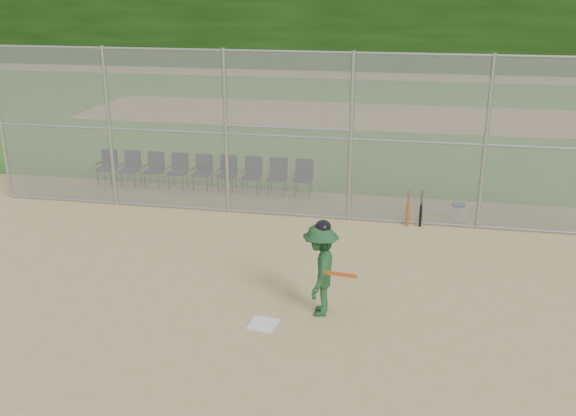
% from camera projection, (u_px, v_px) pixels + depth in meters
% --- Properties ---
extents(ground, '(100.00, 100.00, 0.00)m').
position_uv_depth(ground, '(260.00, 315.00, 11.02)').
color(ground, tan).
rests_on(ground, ground).
extents(grass_strip, '(100.00, 100.00, 0.00)m').
position_uv_depth(grass_strip, '(356.00, 115.00, 27.69)').
color(grass_strip, '#2E631D').
rests_on(grass_strip, ground).
extents(dirt_patch_far, '(24.00, 24.00, 0.00)m').
position_uv_depth(dirt_patch_far, '(356.00, 115.00, 27.69)').
color(dirt_patch_far, tan).
rests_on(dirt_patch_far, ground).
extents(backstop_fence, '(16.09, 0.09, 4.00)m').
position_uv_depth(backstop_fence, '(308.00, 134.00, 14.97)').
color(backstop_fence, gray).
rests_on(backstop_fence, ground).
extents(home_plate, '(0.50, 0.50, 0.02)m').
position_uv_depth(home_plate, '(263.00, 324.00, 10.73)').
color(home_plate, silver).
rests_on(home_plate, ground).
extents(batter_at_plate, '(0.95, 1.29, 1.72)m').
position_uv_depth(batter_at_plate, '(320.00, 269.00, 10.84)').
color(batter_at_plate, '#1C4725').
rests_on(batter_at_plate, ground).
extents(water_cooler, '(0.32, 0.32, 0.41)m').
position_uv_depth(water_cooler, '(458.00, 212.00, 15.40)').
color(water_cooler, white).
rests_on(water_cooler, ground).
extents(spare_bats, '(0.36, 0.33, 0.83)m').
position_uv_depth(spare_bats, '(415.00, 208.00, 15.05)').
color(spare_bats, '#D84C14').
rests_on(spare_bats, ground).
extents(chair_0, '(0.54, 0.52, 0.96)m').
position_uv_depth(chair_0, '(107.00, 168.00, 18.11)').
color(chair_0, '#0F1639').
rests_on(chair_0, ground).
extents(chair_1, '(0.54, 0.52, 0.96)m').
position_uv_depth(chair_1, '(130.00, 169.00, 17.98)').
color(chair_1, '#0F1639').
rests_on(chair_1, ground).
extents(chair_2, '(0.54, 0.52, 0.96)m').
position_uv_depth(chair_2, '(154.00, 170.00, 17.86)').
color(chair_2, '#0F1639').
rests_on(chair_2, ground).
extents(chair_3, '(0.54, 0.52, 0.96)m').
position_uv_depth(chair_3, '(178.00, 171.00, 17.73)').
color(chair_3, '#0F1639').
rests_on(chair_3, ground).
extents(chair_4, '(0.54, 0.52, 0.96)m').
position_uv_depth(chair_4, '(202.00, 173.00, 17.60)').
color(chair_4, '#0F1639').
rests_on(chair_4, ground).
extents(chair_5, '(0.54, 0.52, 0.96)m').
position_uv_depth(chair_5, '(227.00, 174.00, 17.48)').
color(chair_5, '#0F1639').
rests_on(chair_5, ground).
extents(chair_6, '(0.54, 0.52, 0.96)m').
position_uv_depth(chair_6, '(252.00, 176.00, 17.35)').
color(chair_6, '#0F1639').
rests_on(chair_6, ground).
extents(chair_7, '(0.54, 0.52, 0.96)m').
position_uv_depth(chair_7, '(277.00, 177.00, 17.22)').
color(chair_7, '#0F1639').
rests_on(chair_7, ground).
extents(chair_8, '(0.54, 0.52, 0.96)m').
position_uv_depth(chair_8, '(303.00, 178.00, 17.10)').
color(chair_8, '#0F1639').
rests_on(chair_8, ground).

